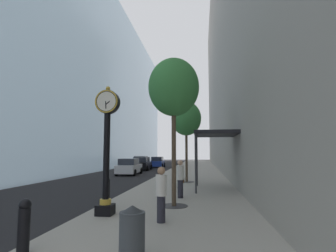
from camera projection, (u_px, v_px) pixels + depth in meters
The scene contains 17 objects.
ground_plane at pixel (164, 173), 28.63m from camera, with size 110.00×110.00×0.00m, color black.
sidewalk_right at pixel (193, 171), 31.21m from camera, with size 6.11×80.00×0.14m, color #9E998E.
building_block_left at pixel (72, 73), 34.44m from camera, with size 9.00×80.00×25.03m.
building_block_right at pixel (255, 34), 31.88m from camera, with size 9.00×80.00×32.83m.
street_clock at pixel (107, 143), 9.24m from camera, with size 0.84×0.55×4.47m.
bollard_nearest at pixel (24, 225), 5.61m from camera, with size 0.26×0.26×1.14m.
bollard_third at pixel (107, 191), 10.46m from camera, with size 0.26×0.26×1.14m.
street_tree_near at pixel (174, 88), 10.96m from camera, with size 2.10×2.10×6.02m.
street_tree_mid_near at pixel (186, 119), 19.50m from camera, with size 2.19×2.19×5.87m.
trash_bin at pixel (132, 231), 5.32m from camera, with size 0.53×0.53×1.05m.
pedestrian_walking at pixel (180, 178), 12.46m from camera, with size 0.43×0.51×1.76m.
pedestrian_by_clock at pixel (161, 193), 8.12m from camera, with size 0.47×0.47×1.68m.
storefront_awning at pixel (215, 135), 15.48m from camera, with size 2.40×3.60×3.30m.
car_white_near at pixel (129, 167), 26.98m from camera, with size 2.15×4.51×1.63m.
car_black_mid at pixel (142, 164), 33.70m from camera, with size 2.11×4.10×1.68m.
car_blue_far at pixel (158, 162), 39.85m from camera, with size 2.08×4.49×1.61m.
car_silver_trailing at pixel (141, 162), 40.45m from camera, with size 2.10×4.36×1.70m.
Camera 1 is at (4.14, -1.71, 2.26)m, focal length 28.32 mm.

